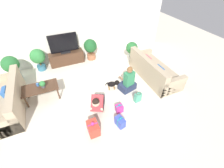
{
  "coord_description": "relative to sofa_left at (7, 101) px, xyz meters",
  "views": [
    {
      "loc": [
        -0.76,
        -3.32,
        3.47
      ],
      "look_at": [
        0.63,
        -0.1,
        0.45
      ],
      "focal_mm": 24.0,
      "sensor_mm": 36.0,
      "label": 1
    }
  ],
  "objects": [
    {
      "name": "sofa_right",
      "position": [
        4.76,
        -0.42,
        0.0
      ],
      "size": [
        0.92,
        2.1,
        0.82
      ],
      "rotation": [
        0.0,
        0.0,
        1.57
      ],
      "color": "tan",
      "rests_on": "ground_plane"
    },
    {
      "name": "person_sitting",
      "position": [
        3.59,
        -0.65,
        0.05
      ],
      "size": [
        0.6,
        0.56,
        0.93
      ],
      "rotation": [
        0.0,
        0.0,
        3.38
      ],
      "color": "#283351",
      "rests_on": "ground_plane"
    },
    {
      "name": "gift_box_b",
      "position": [
        2.74,
        -1.84,
        -0.15
      ],
      "size": [
        0.23,
        0.32,
        0.32
      ],
      "rotation": [
        0.0,
        0.0,
        0.22
      ],
      "color": "#3D51BC",
      "rests_on": "ground_plane"
    },
    {
      "name": "wall_back",
      "position": [
        2.38,
        2.05,
        1.02
      ],
      "size": [
        8.4,
        0.06,
        2.6
      ],
      "color": "white",
      "rests_on": "ground_plane"
    },
    {
      "name": "gift_box_c",
      "position": [
        2.93,
        -1.4,
        -0.16
      ],
      "size": [
        0.21,
        0.18,
        0.29
      ],
      "rotation": [
        0.0,
        0.0,
        -0.01
      ],
      "color": "#CC3389",
      "rests_on": "ground_plane"
    },
    {
      "name": "ground_plane",
      "position": [
        2.38,
        -0.58,
        -0.28
      ],
      "size": [
        16.0,
        16.0,
        0.0
      ],
      "primitive_type": "plane",
      "color": "beige"
    },
    {
      "name": "mug",
      "position": [
        0.91,
        0.12,
        0.23
      ],
      "size": [
        0.12,
        0.08,
        0.09
      ],
      "color": "#386BAD",
      "rests_on": "coffee_table"
    },
    {
      "name": "gift_box_a",
      "position": [
        2.03,
        -1.76,
        -0.11
      ],
      "size": [
        0.26,
        0.36,
        0.41
      ],
      "rotation": [
        0.0,
        0.0,
        -0.0
      ],
      "color": "red",
      "rests_on": "ground_plane"
    },
    {
      "name": "tabletop_plant",
      "position": [
        1.05,
        -0.02,
        0.31
      ],
      "size": [
        0.17,
        0.17,
        0.22
      ],
      "color": "#4C4C51",
      "rests_on": "coffee_table"
    },
    {
      "name": "tv_console",
      "position": [
        2.03,
        1.79,
        -0.03
      ],
      "size": [
        1.36,
        0.39,
        0.51
      ],
      "color": "#472D1E",
      "rests_on": "ground_plane"
    },
    {
      "name": "sofa_left",
      "position": [
        0.0,
        0.0,
        0.0
      ],
      "size": [
        0.92,
        2.1,
        0.82
      ],
      "rotation": [
        0.0,
        0.0,
        -1.57
      ],
      "color": "tan",
      "rests_on": "ground_plane"
    },
    {
      "name": "coffee_table",
      "position": [
        0.95,
        0.03,
        0.13
      ],
      "size": [
        1.03,
        0.55,
        0.47
      ],
      "color": "#472D1E",
      "rests_on": "ground_plane"
    },
    {
      "name": "potted_plant_corner_left",
      "position": [
        0.14,
        1.4,
        0.3
      ],
      "size": [
        0.56,
        0.56,
        0.95
      ],
      "color": "#336B84",
      "rests_on": "ground_plane"
    },
    {
      "name": "dog",
      "position": [
        3.16,
        -0.43,
        -0.08
      ],
      "size": [
        0.5,
        0.25,
        0.33
      ],
      "rotation": [
        0.0,
        0.0,
        1.32
      ],
      "color": "black",
      "rests_on": "ground_plane"
    },
    {
      "name": "potted_plant_back_left",
      "position": [
        1.01,
        1.74,
        0.26
      ],
      "size": [
        0.54,
        0.54,
        0.87
      ],
      "color": "#336B84",
      "rests_on": "ground_plane"
    },
    {
      "name": "person_kneeling",
      "position": [
        2.37,
        -1.15,
        0.05
      ],
      "size": [
        0.61,
        0.79,
        0.76
      ],
      "rotation": [
        0.0,
        0.0,
        -0.47
      ],
      "color": "#23232D",
      "rests_on": "ground_plane"
    },
    {
      "name": "potted_plant_back_right",
      "position": [
        3.06,
        1.74,
        0.26
      ],
      "size": [
        0.54,
        0.54,
        0.89
      ],
      "color": "#A36042",
      "rests_on": "ground_plane"
    },
    {
      "name": "tv",
      "position": [
        2.03,
        1.79,
        0.57
      ],
      "size": [
        1.08,
        0.2,
        0.77
      ],
      "color": "black",
      "rests_on": "tv_console"
    },
    {
      "name": "gift_bag_a",
      "position": [
        3.62,
        -1.26,
        -0.12
      ],
      "size": [
        0.23,
        0.16,
        0.33
      ],
      "rotation": [
        0.0,
        0.0,
        0.12
      ],
      "color": "#4CA384",
      "rests_on": "ground_plane"
    },
    {
      "name": "potted_plant_corner_right",
      "position": [
        4.62,
        0.98,
        0.22
      ],
      "size": [
        0.49,
        0.49,
        0.81
      ],
      "color": "beige",
      "rests_on": "ground_plane"
    }
  ]
}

